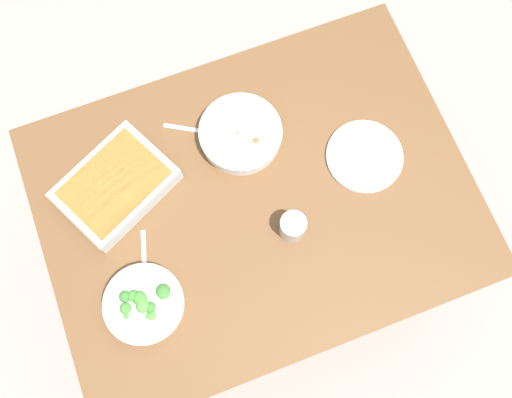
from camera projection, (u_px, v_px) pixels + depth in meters
The scene contains 9 objects.
ground_plane at pixel (256, 248), 2.29m from camera, with size 6.00×6.00×0.00m, color #9E9389.
dining_table at pixel (256, 207), 1.66m from camera, with size 1.20×0.90×0.74m.
stew_bowl at pixel (241, 134), 1.60m from camera, with size 0.24×0.24×0.06m.
broccoli_bowl at pixel (144, 304), 1.47m from camera, with size 0.21×0.21×0.07m.
baking_dish at pixel (116, 185), 1.55m from camera, with size 0.37×0.33×0.06m.
drink_cup at pixel (293, 227), 1.52m from camera, with size 0.07×0.07×0.08m.
side_plate at pixel (365, 156), 1.60m from camera, with size 0.22×0.22×0.01m, color white.
spoon_by_stew at pixel (202, 131), 1.63m from camera, with size 0.16×0.11×0.01m.
spoon_by_broccoli at pixel (145, 271), 1.52m from camera, with size 0.07×0.17×0.01m.
Camera 1 is at (0.15, 0.40, 2.26)m, focal length 39.43 mm.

